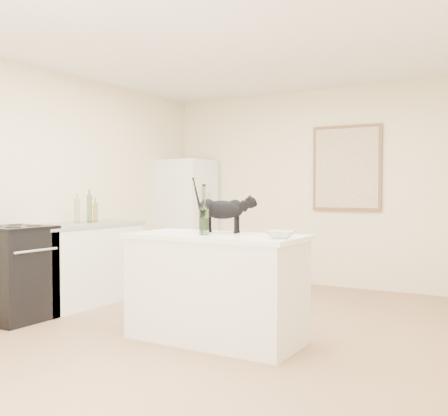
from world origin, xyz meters
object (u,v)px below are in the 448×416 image
at_px(wine_bottle, 204,213).
at_px(glass_bowl, 280,235).
at_px(stove, 15,274).
at_px(black_cat, 222,212).
at_px(fridge, 186,219).

relative_size(wine_bottle, glass_bowl, 1.53).
bearing_deg(stove, wine_bottle, 8.56).
relative_size(stove, black_cat, 1.76).
xyz_separation_m(wine_bottle, glass_bowl, (0.69, 0.01, -0.15)).
height_order(stove, black_cat, black_cat).
distance_m(stove, black_cat, 2.18).
xyz_separation_m(black_cat, wine_bottle, (-0.02, -0.26, 0.00)).
height_order(stove, fridge, fridge).
bearing_deg(wine_bottle, black_cat, 86.03).
xyz_separation_m(stove, wine_bottle, (1.99, 0.30, 0.63)).
height_order(black_cat, wine_bottle, wine_bottle).
distance_m(black_cat, glass_bowl, 0.73).
xyz_separation_m(black_cat, glass_bowl, (0.67, -0.24, -0.15)).
bearing_deg(glass_bowl, wine_bottle, -178.78).
relative_size(fridge, black_cat, 3.32).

